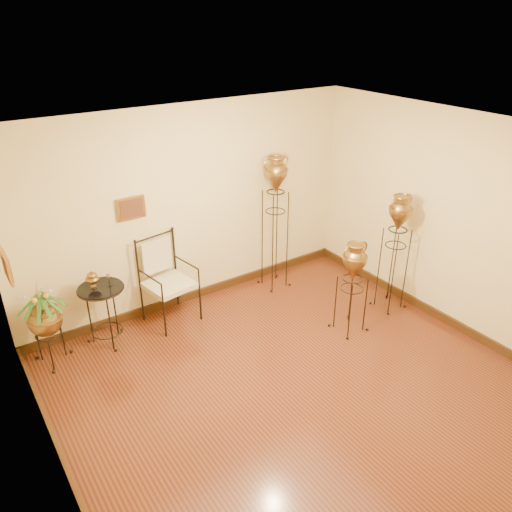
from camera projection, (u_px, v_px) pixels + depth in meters
ground at (303, 393)px, 5.56m from camera, size 5.00×5.00×0.00m
room_shell at (309, 254)px, 4.78m from camera, size 5.02×5.02×2.81m
amphora_tall at (275, 222)px, 7.26m from camera, size 0.53×0.53×2.04m
amphora_mid at (395, 252)px, 6.79m from camera, size 0.43×0.43×1.70m
amphora_short at (352, 287)px, 6.39m from camera, size 0.51×0.51×1.28m
planter_urn at (44, 317)px, 5.77m from camera, size 0.71×0.71×1.15m
armchair at (169, 282)px, 6.60m from camera, size 0.76×0.72×1.19m
side_table at (104, 314)px, 6.23m from camera, size 0.67×0.67×1.01m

